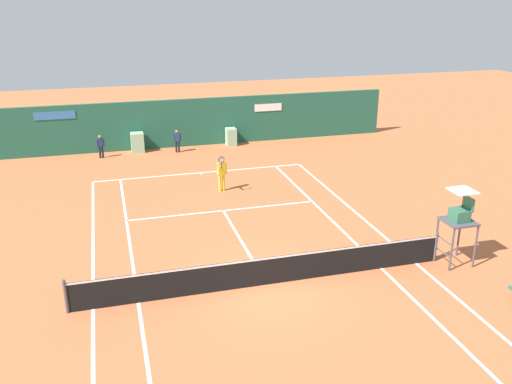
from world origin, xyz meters
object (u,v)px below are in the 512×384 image
tennis_ball_mid_court (160,274)px  umpire_chair (459,217)px  ball_kid_right_post (101,145)px  tennis_ball_near_service_line (161,184)px  player_on_baseline (222,171)px  ball_kid_centre_post (177,140)px

tennis_ball_mid_court → umpire_chair: bearing=-10.5°
ball_kid_right_post → tennis_ball_near_service_line: 6.09m
player_on_baseline → ball_kid_centre_post: 7.08m
ball_kid_centre_post → tennis_ball_mid_court: 14.51m
player_on_baseline → tennis_ball_near_service_line: player_on_baseline is taller
tennis_ball_near_service_line → tennis_ball_mid_court: bearing=-96.7°
umpire_chair → tennis_ball_near_service_line: (-8.71, 10.64, -1.65)m
ball_kid_centre_post → tennis_ball_near_service_line: 5.69m
player_on_baseline → tennis_ball_near_service_line: (-2.62, 1.57, -0.93)m
player_on_baseline → ball_kid_centre_post: size_ratio=1.41×
umpire_chair → tennis_ball_near_service_line: bearing=39.3°
player_on_baseline → tennis_ball_near_service_line: 3.19m
umpire_chair → player_on_baseline: bearing=33.9°
umpire_chair → tennis_ball_mid_court: (-9.75, 1.81, -1.65)m
ball_kid_right_post → ball_kid_centre_post: ball_kid_centre_post is taller
umpire_chair → ball_kid_right_post: (-11.38, 16.07, -0.94)m
ball_kid_right_post → ball_kid_centre_post: bearing=169.3°
ball_kid_right_post → umpire_chair: bearing=114.6°
umpire_chair → ball_kid_right_post: umpire_chair is taller
ball_kid_right_post → tennis_ball_mid_court: ball_kid_right_post is taller
player_on_baseline → tennis_ball_mid_court: bearing=52.4°
ball_kid_right_post → tennis_ball_near_service_line: bearing=105.5°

